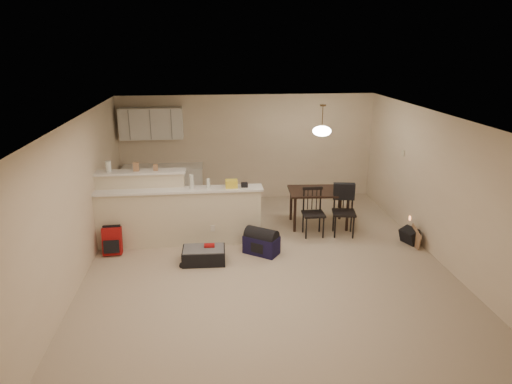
{
  "coord_description": "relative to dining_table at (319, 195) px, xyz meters",
  "views": [
    {
      "loc": [
        -0.92,
        -7.1,
        3.6
      ],
      "look_at": [
        -0.1,
        0.7,
        1.05
      ],
      "focal_mm": 32.0,
      "sensor_mm": 36.0,
      "label": 1
    }
  ],
  "objects": [
    {
      "name": "cereal_box",
      "position": [
        -3.54,
        -0.44,
        0.8
      ],
      "size": [
        0.1,
        0.07,
        0.16
      ],
      "primitive_type": "cube",
      "color": "#9E7451",
      "rests_on": "breakfast_bar"
    },
    {
      "name": "suitcase",
      "position": [
        -2.36,
        -1.46,
        -0.55
      ],
      "size": [
        0.74,
        0.5,
        0.25
      ],
      "primitive_type": "cube",
      "rotation": [
        0.0,
        0.0,
        -0.03
      ],
      "color": "black",
      "rests_on": "ground"
    },
    {
      "name": "breakfast_bar",
      "position": [
        -3.05,
        -0.58,
        -0.06
      ],
      "size": [
        3.08,
        0.58,
        1.39
      ],
      "color": "beige",
      "rests_on": "ground"
    },
    {
      "name": "red_backpack",
      "position": [
        -3.99,
        -0.95,
        -0.42
      ],
      "size": [
        0.34,
        0.22,
        0.49
      ],
      "primitive_type": "cube",
      "rotation": [
        0.0,
        0.0,
        0.05
      ],
      "color": "#A21212",
      "rests_on": "ground"
    },
    {
      "name": "navy_duffel",
      "position": [
        -1.33,
        -1.22,
        -0.5
      ],
      "size": [
        0.69,
        0.62,
        0.33
      ],
      "primitive_type": "cube",
      "rotation": [
        0.0,
        0.0,
        -0.61
      ],
      "color": "#151137",
      "rests_on": "ground"
    },
    {
      "name": "bag_lump",
      "position": [
        -1.82,
        -0.66,
        0.49
      ],
      "size": [
        0.22,
        0.18,
        0.14
      ],
      "primitive_type": "cube",
      "color": "#9E7451",
      "rests_on": "breakfast_bar"
    },
    {
      "name": "cardboard_sheet",
      "position": [
        1.56,
        -1.21,
        -0.5
      ],
      "size": [
        0.05,
        0.45,
        0.34
      ],
      "primitive_type": "cube",
      "rotation": [
        0.0,
        0.0,
        1.5
      ],
      "color": "#9E7451",
      "rests_on": "ground"
    },
    {
      "name": "jar",
      "position": [
        -4.03,
        -0.44,
        0.82
      ],
      "size": [
        0.1,
        0.1,
        0.2
      ],
      "primitive_type": "cylinder",
      "color": "silver",
      "rests_on": "breakfast_bar"
    },
    {
      "name": "kitchen_counter",
      "position": [
        -3.29,
        1.63,
        -0.22
      ],
      "size": [
        1.8,
        0.6,
        0.9
      ],
      "primitive_type": "cube",
      "color": "white",
      "rests_on": "ground"
    },
    {
      "name": "dining_table",
      "position": [
        0.0,
        0.0,
        0.0
      ],
      "size": [
        1.27,
        0.89,
        0.76
      ],
      "rotation": [
        0.0,
        0.0,
        -0.06
      ],
      "color": "black",
      "rests_on": "ground"
    },
    {
      "name": "small_box",
      "position": [
        -3.19,
        -0.44,
        0.78
      ],
      "size": [
        0.08,
        0.06,
        0.12
      ],
      "primitive_type": "cube",
      "color": "#9E7451",
      "rests_on": "breakfast_bar"
    },
    {
      "name": "black_daypack",
      "position": [
        1.52,
        -1.08,
        -0.53
      ],
      "size": [
        0.33,
        0.39,
        0.29
      ],
      "primitive_type": "cube",
      "rotation": [
        0.0,
        0.0,
        1.95
      ],
      "color": "black",
      "rests_on": "ground"
    },
    {
      "name": "dining_chair_near",
      "position": [
        -0.22,
        -0.51,
        -0.2
      ],
      "size": [
        0.42,
        0.4,
        0.95
      ],
      "primitive_type": null,
      "rotation": [
        0.0,
        0.0,
        -0.01
      ],
      "color": "black",
      "rests_on": "ground"
    },
    {
      "name": "room",
      "position": [
        -1.29,
        -1.56,
        0.58
      ],
      "size": [
        7.0,
        7.02,
        2.5
      ],
      "color": "#B9A68E",
      "rests_on": "ground"
    },
    {
      "name": "thermostat",
      "position": [
        1.7,
        -0.01,
        0.83
      ],
      "size": [
        0.02,
        0.12,
        0.12
      ],
      "primitive_type": "cube",
      "color": "beige",
      "rests_on": "room"
    },
    {
      "name": "upper_cabinets",
      "position": [
        -3.49,
        1.76,
        1.23
      ],
      "size": [
        1.4,
        0.34,
        0.7
      ],
      "primitive_type": "cube",
      "color": "white",
      "rests_on": "room"
    },
    {
      "name": "bottle_a",
      "position": [
        -2.54,
        -0.66,
        0.55
      ],
      "size": [
        0.07,
        0.07,
        0.26
      ],
      "primitive_type": "cylinder",
      "color": "silver",
      "rests_on": "breakfast_bar"
    },
    {
      "name": "pendant_lamp",
      "position": [
        0.0,
        0.0,
        1.32
      ],
      "size": [
        0.36,
        0.36,
        0.62
      ],
      "color": "brown",
      "rests_on": "room"
    },
    {
      "name": "pouch",
      "position": [
        -1.58,
        -0.66,
        0.46
      ],
      "size": [
        0.12,
        0.1,
        0.08
      ],
      "primitive_type": "cube",
      "color": "#9E7451",
      "rests_on": "breakfast_bar"
    },
    {
      "name": "dining_chair_far",
      "position": [
        0.37,
        -0.55,
        -0.17
      ],
      "size": [
        0.5,
        0.48,
        0.99
      ],
      "primitive_type": null,
      "rotation": [
        0.0,
        0.0,
        -0.17
      ],
      "color": "black",
      "rests_on": "ground"
    },
    {
      "name": "bottle_b",
      "position": [
        -2.24,
        -0.66,
        0.51
      ],
      "size": [
        0.06,
        0.06,
        0.18
      ],
      "primitive_type": "cylinder",
      "color": "silver",
      "rests_on": "breakfast_bar"
    }
  ]
}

